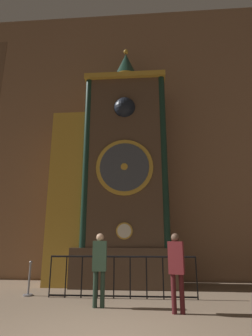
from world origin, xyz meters
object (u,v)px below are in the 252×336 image
clock_tower (115,176)px  visitor_far (176,264)px  visitor_near (100,262)px  stanchion_post (29,284)px

clock_tower → visitor_far: clock_tower is taller
visitor_near → visitor_far: visitor_near is taller
clock_tower → stanchion_post: size_ratio=10.08×
clock_tower → visitor_far: (1.84, -3.31, -2.89)m
visitor_near → clock_tower: bearing=85.1°
visitor_near → stanchion_post: 2.64m
visitor_far → stanchion_post: (-4.10, 1.56, -0.72)m
clock_tower → stanchion_post: 4.61m
visitor_far → stanchion_post: visitor_far is taller
visitor_far → stanchion_post: size_ratio=1.80×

